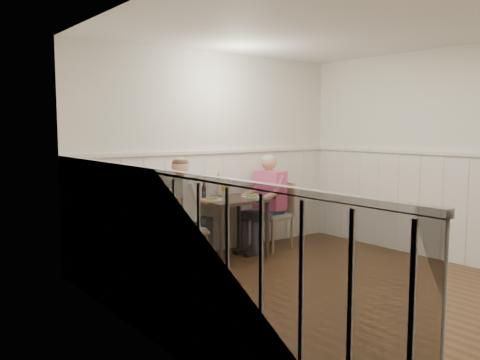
{
  "coord_description": "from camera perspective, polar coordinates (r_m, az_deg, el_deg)",
  "views": [
    {
      "loc": [
        -3.73,
        -3.26,
        1.65
      ],
      "look_at": [
        -0.02,
        1.64,
        1.0
      ],
      "focal_mm": 38.0,
      "sensor_mm": 36.0,
      "label": 1
    }
  ],
  "objects": [
    {
      "name": "ground_plane",
      "position": [
        5.22,
        11.38,
        -12.5
      ],
      "size": [
        4.5,
        4.5,
        0.0
      ],
      "primitive_type": "plane",
      "color": "#452F1A"
    },
    {
      "name": "chair_left",
      "position": [
        6.05,
        -6.43,
        -5.35
      ],
      "size": [
        0.43,
        0.43,
        0.85
      ],
      "color": "#A1865D",
      "rests_on": "ground"
    },
    {
      "name": "beer_glass_b",
      "position": [
        6.49,
        -1.87,
        -0.82
      ],
      "size": [
        0.08,
        0.08,
        0.19
      ],
      "color": "silver",
      "rests_on": "dining_table"
    },
    {
      "name": "room_shell",
      "position": [
        4.96,
        11.74,
        4.4
      ],
      "size": [
        4.04,
        4.54,
        2.6
      ],
      "color": "white",
      "rests_on": "ground"
    },
    {
      "name": "gingham_mat",
      "position": [
        6.34,
        -4.46,
        -2.11
      ],
      "size": [
        0.39,
        0.34,
        0.01
      ],
      "color": "#5D84B6",
      "rests_on": "dining_table"
    },
    {
      "name": "beer_bottle",
      "position": [
        6.36,
        -4.08,
        -1.28
      ],
      "size": [
        0.06,
        0.06,
        0.21
      ],
      "color": "black",
      "rests_on": "dining_table"
    },
    {
      "name": "dining_table",
      "position": [
        6.39,
        -1.09,
        -3.06
      ],
      "size": [
        0.81,
        0.7,
        0.75
      ],
      "color": "#51443C",
      "rests_on": "ground"
    },
    {
      "name": "chair_right",
      "position": [
        6.91,
        4.06,
        -3.68
      ],
      "size": [
        0.45,
        0.45,
        0.9
      ],
      "color": "#A1865D",
      "rests_on": "ground"
    },
    {
      "name": "rolled_napkin",
      "position": [
        6.26,
        2.23,
        -2.02
      ],
      "size": [
        0.2,
        0.15,
        0.05
      ],
      "color": "white",
      "rests_on": "dining_table"
    },
    {
      "name": "man_in_pink",
      "position": [
        6.83,
        3.16,
        -3.28
      ],
      "size": [
        0.64,
        0.45,
        1.3
      ],
      "color": "#3F3F47",
      "rests_on": "ground"
    },
    {
      "name": "beer_glass_a",
      "position": [
        6.55,
        -1.38,
        -0.83
      ],
      "size": [
        0.07,
        0.07,
        0.17
      ],
      "color": "silver",
      "rests_on": "dining_table"
    },
    {
      "name": "grass_vase",
      "position": [
        6.55,
        -2.58,
        -0.56
      ],
      "size": [
        0.04,
        0.04,
        0.33
      ],
      "color": "silver",
      "rests_on": "dining_table"
    },
    {
      "name": "plate_diner",
      "position": [
        6.2,
        -3.25,
        -2.12
      ],
      "size": [
        0.27,
        0.27,
        0.07
      ],
      "color": "white",
      "rests_on": "dining_table"
    },
    {
      "name": "diner_cream",
      "position": [
        6.09,
        -6.56,
        -4.4
      ],
      "size": [
        0.66,
        0.46,
        1.31
      ],
      "color": "#3F3F47",
      "rests_on": "ground"
    },
    {
      "name": "plate_man",
      "position": [
        6.45,
        1.3,
        -1.8
      ],
      "size": [
        0.27,
        0.27,
        0.07
      ],
      "color": "white",
      "rests_on": "dining_table"
    },
    {
      "name": "wainscot",
      "position": [
        5.51,
        6.16,
        -4.03
      ],
      "size": [
        4.0,
        4.49,
        1.34
      ],
      "color": "white",
      "rests_on": "ground"
    }
  ]
}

